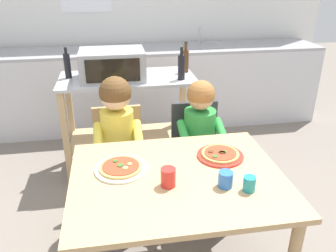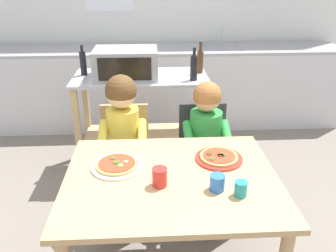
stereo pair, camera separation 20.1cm
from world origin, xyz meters
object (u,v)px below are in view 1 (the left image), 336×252
(kitchen_island_cart, at_px, (129,109))
(dining_chair_right, at_px, (196,150))
(dining_chair_left, at_px, (119,155))
(drinking_cup_teal, at_px, (249,184))
(pizza_plate_red_rimmed, at_px, (220,155))
(drinking_cup_blue, at_px, (225,179))
(bottle_dark_olive_oil, at_px, (67,65))
(dining_table, at_px, (177,193))
(toaster_oven, at_px, (112,65))
(bottle_squat_spirits, at_px, (181,67))
(child_in_yellow_shirt, at_px, (118,135))
(drinking_cup_red, at_px, (168,177))
(bottle_clear_vinegar, at_px, (186,60))
(child_in_green_shirt, at_px, (202,135))
(pizza_plate_white, at_px, (121,168))

(kitchen_island_cart, bearing_deg, dining_chair_right, -54.31)
(dining_chair_left, distance_m, drinking_cup_teal, 1.11)
(pizza_plate_red_rimmed, xyz_separation_m, drinking_cup_blue, (-0.06, -0.29, 0.03))
(kitchen_island_cart, height_order, drinking_cup_blue, kitchen_island_cart)
(bottle_dark_olive_oil, distance_m, dining_chair_right, 1.27)
(pizza_plate_red_rimmed, bearing_deg, dining_table, -150.77)
(toaster_oven, relative_size, bottle_squat_spirits, 1.96)
(dining_table, xyz_separation_m, dining_chair_left, (-0.29, 0.70, -0.14))
(toaster_oven, height_order, child_in_yellow_shirt, toaster_oven)
(toaster_oven, relative_size, drinking_cup_red, 5.36)
(child_in_yellow_shirt, height_order, drinking_cup_teal, child_in_yellow_shirt)
(pizza_plate_red_rimmed, bearing_deg, bottle_dark_olive_oil, 127.35)
(bottle_squat_spirits, distance_m, pizza_plate_red_rimmed, 1.06)
(bottle_clear_vinegar, xyz_separation_m, dining_chair_left, (-0.63, -0.70, -0.50))
(child_in_yellow_shirt, xyz_separation_m, drinking_cup_blue, (0.50, -0.72, 0.06))
(child_in_green_shirt, bearing_deg, child_in_yellow_shirt, 178.57)
(toaster_oven, bearing_deg, bottle_dark_olive_oil, 166.98)
(child_in_green_shirt, bearing_deg, drinking_cup_red, -117.80)
(child_in_green_shirt, xyz_separation_m, pizza_plate_red_rimmed, (-0.00, -0.41, 0.08))
(toaster_oven, relative_size, dining_chair_right, 0.64)
(toaster_oven, height_order, pizza_plate_red_rimmed, toaster_oven)
(bottle_dark_olive_oil, relative_size, dining_chair_left, 0.31)
(pizza_plate_white, height_order, drinking_cup_teal, drinking_cup_teal)
(kitchen_island_cart, distance_m, toaster_oven, 0.42)
(bottle_dark_olive_oil, xyz_separation_m, drinking_cup_red, (0.59, -1.46, -0.21))
(dining_table, relative_size, drinking_cup_teal, 14.42)
(pizza_plate_white, relative_size, drinking_cup_red, 2.91)
(drinking_cup_red, bearing_deg, dining_chair_right, 66.04)
(pizza_plate_red_rimmed, distance_m, drinking_cup_red, 0.42)
(kitchen_island_cart, relative_size, bottle_clear_vinegar, 4.28)
(kitchen_island_cart, xyz_separation_m, bottle_dark_olive_oil, (-0.48, 0.06, 0.40))
(bottle_clear_vinegar, relative_size, pizza_plate_red_rimmed, 1.00)
(kitchen_island_cart, bearing_deg, bottle_dark_olive_oil, 173.29)
(dining_table, bearing_deg, child_in_green_shirt, 63.88)
(dining_chair_left, bearing_deg, bottle_squat_spirits, 41.76)
(toaster_oven, bearing_deg, pizza_plate_white, -89.86)
(kitchen_island_cart, bearing_deg, toaster_oven, -166.42)
(drinking_cup_blue, bearing_deg, bottle_squat_spirits, 88.11)
(bottle_dark_olive_oil, distance_m, child_in_green_shirt, 1.28)
(bottle_clear_vinegar, relative_size, drinking_cup_blue, 3.27)
(bottle_dark_olive_oil, bearing_deg, drinking_cup_teal, -58.15)
(drinking_cup_teal, bearing_deg, toaster_oven, 112.32)
(bottle_dark_olive_oil, xyz_separation_m, dining_table, (0.66, -1.38, -0.36))
(pizza_plate_red_rimmed, distance_m, drinking_cup_teal, 0.34)
(child_in_yellow_shirt, distance_m, child_in_green_shirt, 0.57)
(dining_chair_left, height_order, child_in_green_shirt, child_in_green_shirt)
(dining_chair_right, xyz_separation_m, drinking_cup_red, (-0.34, -0.77, 0.29))
(bottle_dark_olive_oil, distance_m, drinking_cup_teal, 1.86)
(drinking_cup_blue, relative_size, drinking_cup_teal, 1.06)
(drinking_cup_red, bearing_deg, dining_table, 51.44)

